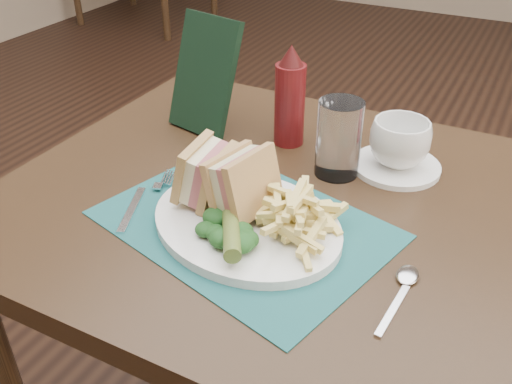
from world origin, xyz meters
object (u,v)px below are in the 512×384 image
(drinking_glass, at_px, (339,139))
(check_presenter, at_px, (204,75))
(placemat, at_px, (244,224))
(table_main, at_px, (282,356))
(saucer, at_px, (396,166))
(plate, at_px, (247,223))
(coffee_cup, at_px, (400,143))
(ketchup_bottle, at_px, (290,96))
(sandwich_half_a, at_px, (192,170))
(sandwich_half_b, at_px, (232,178))

(drinking_glass, height_order, check_presenter, check_presenter)
(placemat, bearing_deg, table_main, 77.02)
(saucer, relative_size, check_presenter, 0.69)
(plate, bearing_deg, saucer, 78.91)
(saucer, height_order, drinking_glass, drinking_glass)
(check_presenter, bearing_deg, drinking_glass, 2.80)
(plate, xyz_separation_m, coffee_cup, (0.15, 0.27, 0.04))
(ketchup_bottle, bearing_deg, sandwich_half_a, -99.14)
(table_main, relative_size, ketchup_bottle, 4.84)
(coffee_cup, distance_m, drinking_glass, 0.11)
(placemat, height_order, saucer, saucer)
(sandwich_half_a, height_order, drinking_glass, drinking_glass)
(table_main, bearing_deg, sandwich_half_b, -119.18)
(sandwich_half_b, distance_m, saucer, 0.32)
(saucer, bearing_deg, check_presenter, -178.39)
(placemat, height_order, sandwich_half_a, sandwich_half_a)
(table_main, relative_size, sandwich_half_b, 9.06)
(table_main, bearing_deg, check_presenter, 147.97)
(sandwich_half_a, xyz_separation_m, coffee_cup, (0.25, 0.25, -0.01))
(coffee_cup, height_order, check_presenter, check_presenter)
(saucer, bearing_deg, sandwich_half_b, -125.61)
(sandwich_half_a, distance_m, sandwich_half_b, 0.07)
(sandwich_half_b, relative_size, check_presenter, 0.45)
(plate, xyz_separation_m, sandwich_half_a, (-0.10, 0.02, 0.06))
(check_presenter, bearing_deg, saucer, 14.23)
(check_presenter, bearing_deg, ketchup_bottle, 17.66)
(saucer, distance_m, ketchup_bottle, 0.22)
(sandwich_half_b, bearing_deg, sandwich_half_a, -164.96)
(placemat, bearing_deg, coffee_cup, 59.78)
(placemat, distance_m, drinking_glass, 0.22)
(sandwich_half_b, height_order, coffee_cup, sandwich_half_b)
(placemat, height_order, coffee_cup, coffee_cup)
(plate, relative_size, sandwich_half_b, 3.02)
(placemat, bearing_deg, check_presenter, 130.93)
(table_main, height_order, drinking_glass, drinking_glass)
(plate, bearing_deg, drinking_glass, 91.59)
(plate, distance_m, saucer, 0.31)
(sandwich_half_b, relative_size, drinking_glass, 0.76)
(sandwich_half_b, xyz_separation_m, coffee_cup, (0.18, 0.25, -0.02))
(table_main, relative_size, drinking_glass, 6.92)
(plate, height_order, check_presenter, check_presenter)
(plate, relative_size, check_presenter, 1.37)
(placemat, xyz_separation_m, coffee_cup, (0.15, 0.26, 0.05))
(saucer, xyz_separation_m, drinking_glass, (-0.09, -0.06, 0.06))
(placemat, relative_size, check_presenter, 1.86)
(coffee_cup, bearing_deg, sandwich_half_a, -134.13)
(placemat, xyz_separation_m, drinking_glass, (0.07, 0.20, 0.06))
(sandwich_half_a, height_order, saucer, sandwich_half_a)
(coffee_cup, height_order, drinking_glass, drinking_glass)
(table_main, height_order, saucer, saucer)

